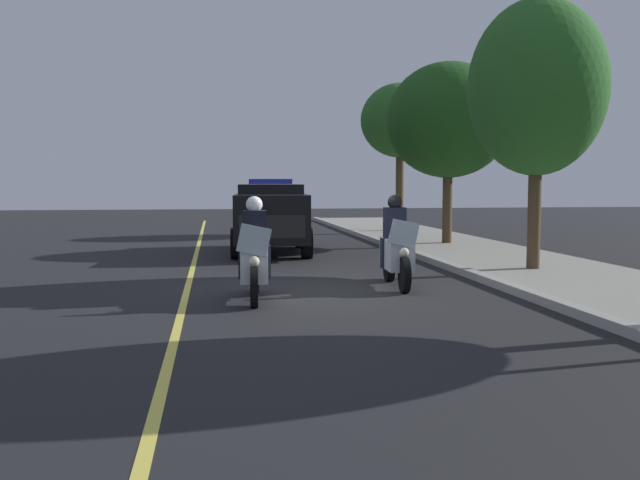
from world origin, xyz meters
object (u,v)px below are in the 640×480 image
police_motorcycle_lead_left (255,258)px  tree_mid_block (537,88)px  police_motorcycle_lead_right (396,250)px  tree_behind_suv (400,121)px  police_suv (271,215)px  tree_far_back (448,120)px

police_motorcycle_lead_left → tree_mid_block: (-2.61, 6.15, 3.25)m
police_motorcycle_lead_right → police_motorcycle_lead_left: bearing=-68.6°
police_motorcycle_lead_left → tree_behind_suv: bearing=156.6°
police_motorcycle_lead_left → police_suv: size_ratio=0.43×
police_suv → tree_behind_suv: 9.62m
police_suv → police_motorcycle_lead_right: bearing=15.0°
police_motorcycle_lead_left → police_motorcycle_lead_right: same height
tree_mid_block → tree_behind_suv: (-12.33, 0.32, 0.37)m
police_motorcycle_lead_right → tree_far_back: size_ratio=0.39×
tree_mid_block → police_motorcycle_lead_right: bearing=-65.9°
tree_mid_block → tree_far_back: bearing=177.5°
tree_far_back → tree_behind_suv: size_ratio=0.97×
police_motorcycle_lead_right → tree_far_back: bearing=155.2°
police_motorcycle_lead_left → police_motorcycle_lead_right: size_ratio=1.00×
tree_behind_suv → tree_far_back: bearing=-0.4°
tree_mid_block → tree_behind_suv: size_ratio=1.01×
tree_behind_suv → police_suv: bearing=-38.1°
tree_far_back → tree_behind_suv: 5.82m
police_motorcycle_lead_left → tree_behind_suv: 16.68m
tree_far_back → tree_mid_block: bearing=-2.5°
police_motorcycle_lead_left → tree_mid_block: 7.43m
police_suv → police_motorcycle_lead_left: bearing=-6.5°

